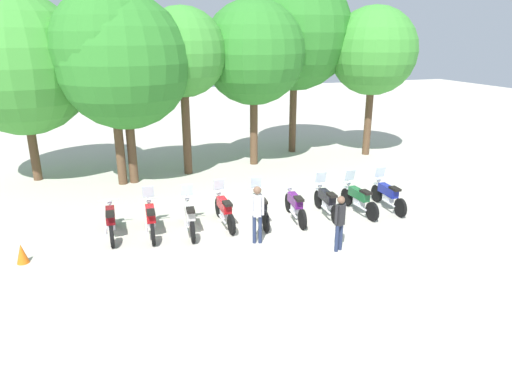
{
  "coord_description": "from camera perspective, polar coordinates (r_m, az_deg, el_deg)",
  "views": [
    {
      "loc": [
        -4.68,
        -13.23,
        5.87
      ],
      "look_at": [
        0.0,
        0.5,
        0.9
      ],
      "focal_mm": 32.5,
      "sensor_mm": 36.0,
      "label": 1
    }
  ],
  "objects": [
    {
      "name": "motorcycle_1",
      "position": [
        14.56,
        -12.83,
        -3.15
      ],
      "size": [
        0.62,
        2.19,
        1.37
      ],
      "rotation": [
        0.0,
        0.0,
        1.51
      ],
      "color": "black",
      "rests_on": "ground_plane"
    },
    {
      "name": "tree_5",
      "position": [
        23.83,
        4.82,
        18.94
      ],
      "size": [
        5.54,
        5.54,
        8.69
      ],
      "color": "brown",
      "rests_on": "ground_plane"
    },
    {
      "name": "motorcycle_0",
      "position": [
        14.73,
        -17.43,
        -3.37
      ],
      "size": [
        0.62,
        2.19,
        0.99
      ],
      "rotation": [
        0.0,
        0.0,
        1.54
      ],
      "color": "black",
      "rests_on": "ground_plane"
    },
    {
      "name": "person_1",
      "position": [
        13.16,
        10.28,
        -3.34
      ],
      "size": [
        0.4,
        0.28,
        1.64
      ],
      "rotation": [
        0.0,
        0.0,
        1.95
      ],
      "color": "#232D4C",
      "rests_on": "ground_plane"
    },
    {
      "name": "tree_2",
      "position": [
        19.13,
        -15.95,
        15.07
      ],
      "size": [
        5.13,
        5.13,
        7.39
      ],
      "color": "brown",
      "rests_on": "ground_plane"
    },
    {
      "name": "tree_0",
      "position": [
        20.95,
        -27.03,
        13.72
      ],
      "size": [
        5.47,
        5.47,
        7.44
      ],
      "color": "brown",
      "rests_on": "ground_plane"
    },
    {
      "name": "tree_1",
      "position": [
        19.02,
        -17.53,
        16.54
      ],
      "size": [
        4.38,
        4.38,
        7.57
      ],
      "color": "brown",
      "rests_on": "ground_plane"
    },
    {
      "name": "motorcycle_2",
      "position": [
        14.52,
        -8.17,
        -2.93
      ],
      "size": [
        0.62,
        2.19,
        1.37
      ],
      "rotation": [
        0.0,
        0.0,
        1.47
      ],
      "color": "black",
      "rests_on": "ground_plane"
    },
    {
      "name": "motorcycle_6",
      "position": [
        15.83,
        8.69,
        -1.08
      ],
      "size": [
        0.62,
        2.19,
        1.37
      ],
      "rotation": [
        0.0,
        0.0,
        1.49
      ],
      "color": "black",
      "rests_on": "ground_plane"
    },
    {
      "name": "motorcycle_5",
      "position": [
        15.35,
        4.83,
        -1.62
      ],
      "size": [
        0.64,
        2.19,
        0.99
      ],
      "rotation": [
        0.0,
        0.0,
        1.46
      ],
      "color": "black",
      "rests_on": "ground_plane"
    },
    {
      "name": "tree_3",
      "position": [
        19.96,
        -9.03,
        16.52
      ],
      "size": [
        3.63,
        3.63,
        6.96
      ],
      "color": "brown",
      "rests_on": "ground_plane"
    },
    {
      "name": "tree_4",
      "position": [
        21.31,
        -0.29,
        16.73
      ],
      "size": [
        4.57,
        4.57,
        7.36
      ],
      "color": "brown",
      "rests_on": "ground_plane"
    },
    {
      "name": "ground_plane",
      "position": [
        15.21,
        0.61,
        -3.79
      ],
      "size": [
        80.0,
        80.0,
        0.0
      ],
      "primitive_type": "plane",
      "color": "#BCB7A8"
    },
    {
      "name": "motorcycle_8",
      "position": [
        16.9,
        15.91,
        -0.31
      ],
      "size": [
        0.62,
        2.19,
        1.37
      ],
      "rotation": [
        0.0,
        0.0,
        1.53
      ],
      "color": "black",
      "rests_on": "ground_plane"
    },
    {
      "name": "tree_6",
      "position": [
        23.83,
        14.26,
        16.43
      ],
      "size": [
        4.18,
        4.18,
        7.17
      ],
      "color": "brown",
      "rests_on": "ground_plane"
    },
    {
      "name": "motorcycle_7",
      "position": [
        16.28,
        12.51,
        -0.75
      ],
      "size": [
        0.62,
        2.19,
        1.37
      ],
      "rotation": [
        0.0,
        0.0,
        1.62
      ],
      "color": "black",
      "rests_on": "ground_plane"
    },
    {
      "name": "motorcycle_4",
      "position": [
        15.11,
        0.5,
        -1.84
      ],
      "size": [
        0.65,
        2.19,
        1.37
      ],
      "rotation": [
        0.0,
        0.0,
        1.46
      ],
      "color": "black",
      "rests_on": "ground_plane"
    },
    {
      "name": "person_0",
      "position": [
        13.39,
        0.16,
        -2.23
      ],
      "size": [
        0.41,
        0.29,
        1.76
      ],
      "rotation": [
        0.0,
        0.0,
        1.27
      ],
      "color": "#232D4C",
      "rests_on": "ground_plane"
    },
    {
      "name": "motorcycle_3",
      "position": [
        14.93,
        -3.94,
        -2.15
      ],
      "size": [
        0.62,
        2.19,
        1.37
      ],
      "rotation": [
        0.0,
        0.0,
        1.57
      ],
      "color": "black",
      "rests_on": "ground_plane"
    },
    {
      "name": "traffic_cone",
      "position": [
        14.03,
        -26.86,
        -6.78
      ],
      "size": [
        0.32,
        0.32,
        0.55
      ],
      "primitive_type": "cone",
      "color": "orange",
      "rests_on": "ground_plane"
    }
  ]
}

